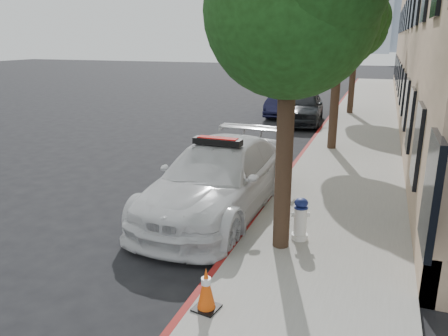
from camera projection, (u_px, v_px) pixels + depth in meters
name	position (u px, v px, depth m)	size (l,w,h in m)	color
ground	(184.00, 198.00, 10.88)	(120.00, 120.00, 0.00)	black
sidewalk	(359.00, 130.00, 18.70)	(3.20, 50.00, 0.15)	gray
curb_strip	(322.00, 127.00, 19.20)	(0.12, 50.00, 0.15)	maroon
tree_near	(292.00, 9.00, 6.89)	(2.92, 2.82, 5.62)	black
tree_mid	(341.00, 28.00, 14.14)	(2.77, 2.64, 5.43)	black
tree_far	(357.00, 27.00, 21.28)	(3.10, 3.00, 5.81)	black
police_car	(218.00, 179.00, 9.83)	(2.41, 5.58, 1.75)	white
parked_car_mid	(302.00, 107.00, 20.38)	(1.83, 4.56, 1.55)	black
parked_car_far	(285.00, 102.00, 22.50)	(1.46, 4.18, 1.38)	black
fire_hydrant	(300.00, 219.00, 8.24)	(0.35, 0.32, 0.83)	white
traffic_cone	(206.00, 289.00, 6.10)	(0.39, 0.39, 0.65)	black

